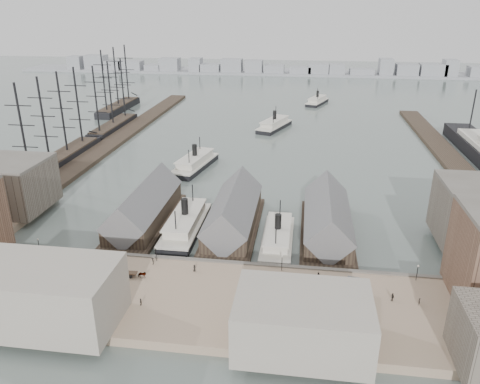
# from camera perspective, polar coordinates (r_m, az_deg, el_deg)

# --- Properties ---
(ground) EXTENTS (900.00, 900.00, 0.00)m
(ground) POSITION_cam_1_polar(r_m,az_deg,el_deg) (118.75, -2.05, -8.07)
(ground) COLOR #525F5A
(ground) RESTS_ON ground
(quay) EXTENTS (180.00, 30.00, 2.00)m
(quay) POSITION_cam_1_polar(r_m,az_deg,el_deg) (101.68, -4.06, -13.16)
(quay) COLOR gray
(quay) RESTS_ON ground
(seawall) EXTENTS (180.00, 1.20, 2.30)m
(seawall) POSITION_cam_1_polar(r_m,az_deg,el_deg) (113.76, -2.51, -8.86)
(seawall) COLOR #59544C
(seawall) RESTS_ON ground
(west_wharf) EXTENTS (10.00, 220.00, 1.60)m
(west_wharf) POSITION_cam_1_polar(r_m,az_deg,el_deg) (226.68, -14.79, 6.24)
(west_wharf) COLOR #2D231C
(west_wharf) RESTS_ON ground
(east_wharf) EXTENTS (10.00, 180.00, 1.60)m
(east_wharf) POSITION_cam_1_polar(r_m,az_deg,el_deg) (208.58, 24.29, 3.66)
(east_wharf) COLOR #2D231C
(east_wharf) RESTS_ON ground
(ferry_shed_west) EXTENTS (14.00, 42.00, 12.60)m
(ferry_shed_west) POSITION_cam_1_polar(r_m,az_deg,el_deg) (137.53, -11.58, -1.98)
(ferry_shed_west) COLOR #2D231C
(ferry_shed_west) RESTS_ON ground
(ferry_shed_center) EXTENTS (14.00, 42.00, 12.60)m
(ferry_shed_center) POSITION_cam_1_polar(r_m,az_deg,el_deg) (131.43, -0.80, -2.67)
(ferry_shed_center) COLOR #2D231C
(ferry_shed_center) RESTS_ON ground
(ferry_shed_east) EXTENTS (14.00, 42.00, 12.60)m
(ferry_shed_east) POSITION_cam_1_polar(r_m,az_deg,el_deg) (130.32, 10.59, -3.29)
(ferry_shed_east) COLOR #2D231C
(ferry_shed_east) RESTS_ON ground
(warehouse_west_back) EXTENTS (26.00, 20.00, 14.00)m
(warehouse_west_back) POSITION_cam_1_polar(r_m,az_deg,el_deg) (156.77, -26.93, 0.73)
(warehouse_west_back) COLOR #60564C
(warehouse_west_back) RESTS_ON west_land
(street_bldg_center) EXTENTS (24.00, 16.00, 10.00)m
(street_bldg_center) POSITION_cam_1_polar(r_m,az_deg,el_deg) (86.77, 7.64, -15.42)
(street_bldg_center) COLOR gray
(street_bldg_center) RESTS_ON quay
(street_bldg_west) EXTENTS (30.00, 16.00, 12.00)m
(street_bldg_west) POSITION_cam_1_polar(r_m,az_deg,el_deg) (98.89, -23.33, -11.39)
(street_bldg_west) COLOR gray
(street_bldg_west) RESTS_ON quay
(lamp_post_far_w) EXTENTS (0.44, 0.44, 3.92)m
(lamp_post_far_w) POSITION_cam_1_polar(r_m,az_deg,el_deg) (126.07, -23.36, -5.71)
(lamp_post_far_w) COLOR black
(lamp_post_far_w) RESTS_ON quay
(lamp_post_near_w) EXTENTS (0.44, 0.44, 3.92)m
(lamp_post_near_w) POSITION_cam_1_polar(r_m,az_deg,el_deg) (113.93, -10.21, -7.11)
(lamp_post_near_w) COLOR black
(lamp_post_near_w) RESTS_ON quay
(lamp_post_near_e) EXTENTS (0.44, 0.44, 3.92)m
(lamp_post_near_e) POSITION_cam_1_polar(r_m,az_deg,el_deg) (108.93, 5.15, -8.27)
(lamp_post_near_e) COLOR black
(lamp_post_near_e) RESTS_ON quay
(lamp_post_far_e) EXTENTS (0.44, 0.44, 3.92)m
(lamp_post_far_e) POSITION_cam_1_polar(r_m,az_deg,el_deg) (112.04, 20.83, -8.85)
(lamp_post_far_e) COLOR black
(lamp_post_far_e) RESTS_ON quay
(far_shore) EXTENTS (500.00, 40.00, 15.72)m
(far_shore) POSITION_cam_1_polar(r_m,az_deg,el_deg) (439.30, 5.47, 14.60)
(far_shore) COLOR gray
(far_shore) RESTS_ON ground
(ferry_docked_west) EXTENTS (8.84, 29.48, 10.53)m
(ferry_docked_west) POSITION_cam_1_polar(r_m,az_deg,el_deg) (131.53, -6.66, -3.85)
(ferry_docked_west) COLOR black
(ferry_docked_west) RESTS_ON ground
(ferry_docked_east) EXTENTS (7.85, 26.16, 9.34)m
(ferry_docked_east) POSITION_cam_1_polar(r_m,az_deg,el_deg) (124.27, 4.61, -5.53)
(ferry_docked_east) COLOR black
(ferry_docked_east) RESTS_ON ground
(ferry_open_near) EXTENTS (13.76, 29.70, 10.21)m
(ferry_open_near) POSITION_cam_1_polar(r_m,az_deg,el_deg) (181.94, -5.50, 3.59)
(ferry_open_near) COLOR black
(ferry_open_near) RESTS_ON ground
(ferry_open_mid) EXTENTS (17.33, 29.19, 10.00)m
(ferry_open_mid) POSITION_cam_1_polar(r_m,az_deg,el_deg) (241.19, 4.21, 8.21)
(ferry_open_mid) COLOR black
(ferry_open_mid) RESTS_ON ground
(ferry_open_far) EXTENTS (15.40, 26.19, 8.97)m
(ferry_open_far) POSITION_cam_1_polar(r_m,az_deg,el_deg) (306.91, 9.39, 10.91)
(ferry_open_far) COLOR black
(ferry_open_far) RESTS_ON ground
(sailing_ship_near) EXTENTS (8.62, 59.37, 35.43)m
(sailing_ship_near) POSITION_cam_1_polar(r_m,az_deg,el_deg) (198.85, -21.16, 3.85)
(sailing_ship_near) COLOR black
(sailing_ship_near) RESTS_ON ground
(sailing_ship_mid) EXTENTS (8.20, 47.39, 33.72)m
(sailing_ship_mid) POSITION_cam_1_polar(r_m,az_deg,el_deg) (246.97, -15.17, 7.85)
(sailing_ship_mid) COLOR black
(sailing_ship_mid) RESTS_ON ground
(sailing_ship_far) EXTENTS (8.89, 49.40, 36.56)m
(sailing_ship_far) POSITION_cam_1_polar(r_m,az_deg,el_deg) (293.25, -14.58, 10.10)
(sailing_ship_far) COLOR black
(sailing_ship_far) RESTS_ON ground
(tram) EXTENTS (3.83, 9.88, 3.42)m
(tram) POSITION_cam_1_polar(r_m,az_deg,el_deg) (100.92, 13.44, -12.19)
(tram) COLOR black
(tram) RESTS_ON quay
(horse_cart_left) EXTENTS (4.86, 2.72, 1.64)m
(horse_cart_left) POSITION_cam_1_polar(r_m,az_deg,el_deg) (121.22, -25.63, -8.25)
(horse_cart_left) COLOR black
(horse_cart_left) RESTS_ON quay
(horse_cart_center) EXTENTS (4.94, 1.64, 1.66)m
(horse_cart_center) POSITION_cam_1_polar(r_m,az_deg,el_deg) (109.20, -12.21, -9.80)
(horse_cart_center) COLOR black
(horse_cart_center) RESTS_ON quay
(horse_cart_right) EXTENTS (4.61, 1.65, 1.60)m
(horse_cart_right) POSITION_cam_1_polar(r_m,az_deg,el_deg) (98.37, 11.32, -13.65)
(horse_cart_right) COLOR black
(horse_cart_right) RESTS_ON quay
(pedestrian_0) EXTENTS (0.74, 0.71, 1.64)m
(pedestrian_0) POSITION_cam_1_polar(r_m,az_deg,el_deg) (121.11, -23.69, -7.94)
(pedestrian_0) COLOR black
(pedestrian_0) RESTS_ON quay
(pedestrian_1) EXTENTS (0.78, 0.92, 1.65)m
(pedestrian_1) POSITION_cam_1_polar(r_m,az_deg,el_deg) (114.60, -24.30, -9.80)
(pedestrian_1) COLOR black
(pedestrian_1) RESTS_ON quay
(pedestrian_2) EXTENTS (1.17, 1.31, 1.77)m
(pedestrian_2) POSITION_cam_1_polar(r_m,az_deg,el_deg) (113.68, -10.59, -8.27)
(pedestrian_2) COLOR black
(pedestrian_2) RESTS_ON quay
(pedestrian_3) EXTENTS (0.48, 0.96, 1.57)m
(pedestrian_3) POSITION_cam_1_polar(r_m,az_deg,el_deg) (100.31, -12.00, -12.96)
(pedestrian_3) COLOR black
(pedestrian_3) RESTS_ON quay
(pedestrian_4) EXTENTS (0.67, 0.90, 1.68)m
(pedestrian_4) POSITION_cam_1_polar(r_m,az_deg,el_deg) (109.68, -5.58, -9.20)
(pedestrian_4) COLOR black
(pedestrian_4) RESTS_ON quay
(pedestrian_5) EXTENTS (0.65, 0.71, 1.57)m
(pedestrian_5) POSITION_cam_1_polar(r_m,az_deg,el_deg) (97.36, 0.67, -13.60)
(pedestrian_5) COLOR black
(pedestrian_5) RESTS_ON quay
(pedestrian_6) EXTENTS (0.87, 0.99, 1.73)m
(pedestrian_6) POSITION_cam_1_polar(r_m,az_deg,el_deg) (107.69, 9.51, -10.05)
(pedestrian_6) COLOR black
(pedestrian_6) RESTS_ON quay
(pedestrian_7) EXTENTS (1.27, 1.01, 1.72)m
(pedestrian_7) POSITION_cam_1_polar(r_m,az_deg,el_deg) (93.94, 16.42, -16.10)
(pedestrian_7) COLOR black
(pedestrian_7) RESTS_ON quay
(pedestrian_8) EXTENTS (0.89, 1.14, 1.81)m
(pedestrian_8) POSITION_cam_1_polar(r_m,az_deg,el_deg) (104.33, 18.08, -12.06)
(pedestrian_8) COLOR black
(pedestrian_8) RESTS_ON quay
(pedestrian_10) EXTENTS (0.62, 0.70, 1.60)m
(pedestrian_10) POSITION_cam_1_polar(r_m,az_deg,el_deg) (104.92, 21.01, -12.36)
(pedestrian_10) COLOR black
(pedestrian_10) RESTS_ON quay
(pedestrian_11) EXTENTS (1.03, 1.18, 1.59)m
(pedestrian_11) POSITION_cam_1_polar(r_m,az_deg,el_deg) (118.66, -20.44, -8.06)
(pedestrian_11) COLOR black
(pedestrian_11) RESTS_ON quay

